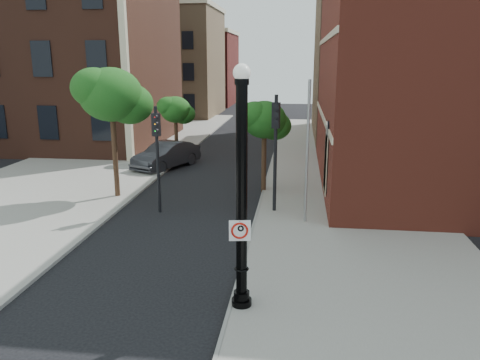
# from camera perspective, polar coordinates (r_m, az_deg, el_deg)

# --- Properties ---
(ground) EXTENTS (120.00, 120.00, 0.00)m
(ground) POSITION_cam_1_polar(r_m,az_deg,el_deg) (13.66, -9.75, -13.98)
(ground) COLOR black
(ground) RESTS_ON ground
(sidewalk_right) EXTENTS (8.00, 60.00, 0.12)m
(sidewalk_right) POSITION_cam_1_polar(r_m,az_deg,el_deg) (22.50, 12.74, -2.42)
(sidewalk_right) COLOR gray
(sidewalk_right) RESTS_ON ground
(sidewalk_left) EXTENTS (10.00, 50.00, 0.12)m
(sidewalk_left) POSITION_cam_1_polar(r_m,az_deg,el_deg) (32.71, -15.85, 2.64)
(sidewalk_left) COLOR gray
(sidewalk_left) RESTS_ON ground
(curb_edge) EXTENTS (0.10, 60.00, 0.14)m
(curb_edge) POSITION_cam_1_polar(r_m,az_deg,el_deg) (22.44, 2.66, -2.08)
(curb_edge) COLOR gray
(curb_edge) RESTS_ON ground
(victorian_building) EXTENTS (18.60, 14.60, 17.95)m
(victorian_building) POSITION_cam_1_polar(r_m,az_deg,el_deg) (40.60, -22.87, 16.62)
(victorian_building) COLOR #522A1E
(victorian_building) RESTS_ON ground
(bg_building_tan_a) EXTENTS (12.00, 12.00, 12.00)m
(bg_building_tan_a) POSITION_cam_1_polar(r_m,az_deg,el_deg) (57.63, -8.89, 13.85)
(bg_building_tan_a) COLOR #91704F
(bg_building_tan_a) RESTS_ON ground
(bg_building_red) EXTENTS (12.00, 12.00, 10.00)m
(bg_building_red) POSITION_cam_1_polar(r_m,az_deg,el_deg) (71.22, -5.71, 13.23)
(bg_building_red) COLOR maroon
(bg_building_red) RESTS_ON ground
(bg_building_tan_b) EXTENTS (22.00, 14.00, 14.00)m
(bg_building_tan_b) POSITION_cam_1_polar(r_m,az_deg,el_deg) (43.24, 24.47, 13.94)
(bg_building_tan_b) COLOR #91704F
(bg_building_tan_b) RESTS_ON ground
(lamppost) EXTENTS (0.54, 0.54, 6.38)m
(lamppost) POSITION_cam_1_polar(r_m,az_deg,el_deg) (11.79, 0.20, -2.88)
(lamppost) COLOR black
(lamppost) RESTS_ON ground
(no_parking_sign) EXTENTS (0.55, 0.13, 0.55)m
(no_parking_sign) POSITION_cam_1_polar(r_m,az_deg,el_deg) (11.85, -0.01, -6.16)
(no_parking_sign) COLOR white
(no_parking_sign) RESTS_ON ground
(parked_car) EXTENTS (3.52, 5.10, 1.59)m
(parked_car) POSITION_cam_1_polar(r_m,az_deg,el_deg) (28.94, -8.95, 3.01)
(parked_car) COLOR #2E2E33
(parked_car) RESTS_ON ground
(traffic_signal_left) EXTENTS (0.35, 0.40, 4.59)m
(traffic_signal_left) POSITION_cam_1_polar(r_m,az_deg,el_deg) (20.03, -10.10, 4.58)
(traffic_signal_left) COLOR black
(traffic_signal_left) RESTS_ON ground
(traffic_signal_right) EXTENTS (0.35, 0.43, 5.07)m
(traffic_signal_right) POSITION_cam_1_polar(r_m,az_deg,el_deg) (19.59, 4.37, 5.51)
(traffic_signal_right) COLOR black
(traffic_signal_right) RESTS_ON ground
(utility_pole) EXTENTS (0.11, 0.11, 5.75)m
(utility_pole) POSITION_cam_1_polar(r_m,az_deg,el_deg) (18.46, 8.19, 3.12)
(utility_pole) COLOR #999999
(utility_pole) RESTS_ON ground
(street_tree_a) EXTENTS (3.41, 3.08, 6.14)m
(street_tree_a) POSITION_cam_1_polar(r_m,az_deg,el_deg) (22.46, -15.31, 9.86)
(street_tree_a) COLOR #311D13
(street_tree_a) RESTS_ON ground
(street_tree_b) EXTENTS (2.33, 2.10, 4.19)m
(street_tree_b) POSITION_cam_1_polar(r_m,az_deg,el_deg) (30.56, -7.82, 8.40)
(street_tree_b) COLOR #311D13
(street_tree_b) RESTS_ON ground
(street_tree_c) EXTENTS (2.52, 2.28, 4.55)m
(street_tree_c) POSITION_cam_1_polar(r_m,az_deg,el_deg) (22.87, 3.07, 7.23)
(street_tree_c) COLOR #311D13
(street_tree_c) RESTS_ON ground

